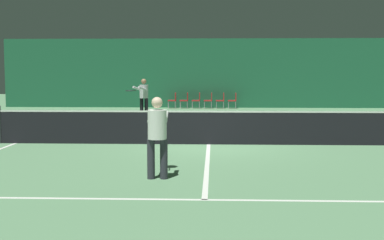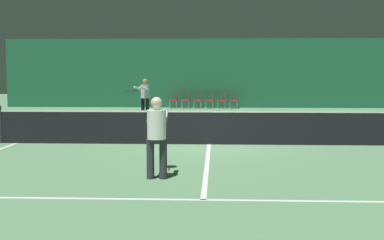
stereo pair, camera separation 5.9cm
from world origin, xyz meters
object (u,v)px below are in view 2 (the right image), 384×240
(courtside_chair_0, at_px, (175,99))
(courtside_chair_5, at_px, (235,99))
(player_far, at_px, (144,95))
(courtside_chair_1, at_px, (187,99))
(courtside_chair_3, at_px, (211,99))
(courtside_chair_2, at_px, (199,99))
(tennis_net, at_px, (209,126))
(player_near, at_px, (157,131))
(courtside_chair_4, at_px, (223,99))

(courtside_chair_0, xyz_separation_m, courtside_chair_5, (3.26, 0.00, 0.00))
(player_far, xyz_separation_m, courtside_chair_1, (1.59, 5.27, -0.49))
(courtside_chair_3, bearing_deg, courtside_chair_1, -90.00)
(courtside_chair_1, distance_m, courtside_chair_2, 0.65)
(courtside_chair_1, xyz_separation_m, courtside_chair_3, (1.30, 0.00, 0.00))
(tennis_net, xyz_separation_m, courtside_chair_2, (-0.76, 14.01, -0.03))
(courtside_chair_0, relative_size, courtside_chair_1, 1.00)
(tennis_net, distance_m, player_far, 9.25)
(tennis_net, height_order, player_near, player_near)
(player_near, bearing_deg, courtside_chair_3, -4.54)
(courtside_chair_3, bearing_deg, tennis_net, 0.44)
(player_far, xyz_separation_m, courtside_chair_2, (2.24, 5.27, -0.49))
(player_far, xyz_separation_m, courtside_chair_3, (2.89, 5.27, -0.49))
(tennis_net, distance_m, courtside_chair_1, 14.08)
(courtside_chair_1, xyz_separation_m, courtside_chair_2, (0.65, 0.00, 0.00))
(player_far, distance_m, courtside_chair_5, 6.75)
(courtside_chair_2, bearing_deg, courtside_chair_1, -90.00)
(courtside_chair_1, distance_m, courtside_chair_3, 1.30)
(courtside_chair_1, bearing_deg, courtside_chair_0, -90.00)
(courtside_chair_3, xyz_separation_m, courtside_chair_4, (0.65, 0.00, 0.00))
(player_near, distance_m, courtside_chair_0, 18.77)
(courtside_chair_1, bearing_deg, courtside_chair_5, 90.00)
(courtside_chair_0, xyz_separation_m, courtside_chair_2, (1.30, 0.00, 0.00))
(tennis_net, bearing_deg, courtside_chair_3, 90.44)
(courtside_chair_0, bearing_deg, courtside_chair_4, 90.00)
(courtside_chair_1, height_order, courtside_chair_3, same)
(player_near, distance_m, courtside_chair_1, 18.75)
(courtside_chair_0, bearing_deg, courtside_chair_5, 90.00)
(tennis_net, relative_size, courtside_chair_0, 14.29)
(tennis_net, distance_m, courtside_chair_3, 14.01)
(player_far, height_order, courtside_chair_4, player_far)
(courtside_chair_0, bearing_deg, courtside_chair_3, 90.00)
(tennis_net, bearing_deg, player_far, 108.93)
(courtside_chair_0, height_order, courtside_chair_1, same)
(courtside_chair_0, relative_size, courtside_chair_2, 1.00)
(courtside_chair_0, relative_size, courtside_chair_5, 1.00)
(player_near, relative_size, courtside_chair_1, 1.87)
(courtside_chair_2, relative_size, courtside_chair_3, 1.00)
(tennis_net, bearing_deg, player_near, -101.19)
(tennis_net, height_order, courtside_chair_4, tennis_net)
(courtside_chair_0, bearing_deg, player_near, 3.44)
(courtside_chair_1, relative_size, courtside_chair_4, 1.00)
(courtside_chair_3, bearing_deg, player_near, -2.53)
(courtside_chair_4, relative_size, courtside_chair_5, 1.00)
(player_near, height_order, courtside_chair_0, player_near)
(player_far, distance_m, courtside_chair_2, 5.75)
(courtside_chair_5, bearing_deg, tennis_net, -4.87)
(courtside_chair_2, bearing_deg, courtside_chair_4, 90.00)
(tennis_net, relative_size, player_near, 7.62)
(courtside_chair_1, xyz_separation_m, courtside_chair_4, (1.95, 0.00, 0.00))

